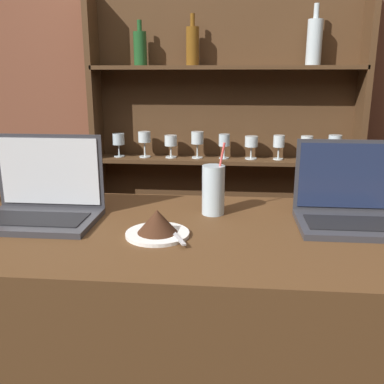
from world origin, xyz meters
name	(u,v)px	position (x,y,z in m)	size (l,w,h in m)	color
bar_counter	(195,383)	(0.00, 0.35, 0.53)	(1.85, 0.70, 1.06)	#4C3019
back_wall	(214,102)	(0.00, 1.56, 1.35)	(7.00, 0.06, 2.70)	brown
back_shelf	(224,168)	(0.06, 1.49, 1.00)	(1.41, 0.18, 1.91)	#472D19
laptop_near	(42,201)	(-0.47, 0.39, 1.12)	(0.35, 0.23, 0.25)	#333338
laptop_far	(348,206)	(0.45, 0.43, 1.12)	(0.30, 0.23, 0.24)	#333338
cake_plate	(157,225)	(-0.10, 0.28, 1.10)	(0.18, 0.18, 0.07)	white
water_glass	(213,190)	(0.05, 0.49, 1.14)	(0.07, 0.07, 0.23)	silver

